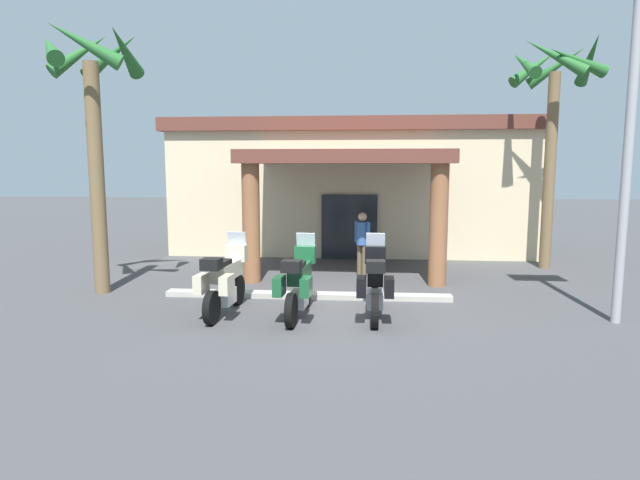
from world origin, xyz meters
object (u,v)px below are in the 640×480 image
palm_tree_near_portico (554,96)px  roadside_sign (634,71)px  motorcycle_cream (225,281)px  motorcycle_green (298,283)px  pedestrian (362,239)px  palm_tree_roadside (93,101)px  motel_building (352,185)px  motorcycle_black (375,283)px

palm_tree_near_portico → roadside_sign: size_ratio=0.93×
motorcycle_cream → motorcycle_green: size_ratio=1.00×
pedestrian → roadside_sign: bearing=-88.8°
motorcycle_cream → palm_tree_roadside: size_ratio=0.35×
palm_tree_near_portico → palm_tree_roadside: bearing=-160.5°
motorcycle_cream → motorcycle_green: 1.53m
motorcycle_green → palm_tree_roadside: 6.49m
motel_building → motorcycle_black: bearing=-85.1°
pedestrian → roadside_sign: (4.95, -4.11, 3.72)m
motorcycle_black → roadside_sign: bearing=-88.9°
motel_building → motorcycle_green: size_ratio=5.72×
pedestrian → motorcycle_cream: bearing=-172.8°
motel_building → motorcycle_cream: motel_building is taller
palm_tree_near_portico → motorcycle_cream: bearing=-144.7°
pedestrian → roadside_sign: size_ratio=0.25×
motorcycle_cream → palm_tree_roadside: palm_tree_roadside is taller
palm_tree_roadside → roadside_sign: bearing=-8.3°
motorcycle_green → pedestrian: pedestrian is taller
roadside_sign → motel_building: bearing=119.9°
motorcycle_black → palm_tree_near_portico: size_ratio=0.33×
motel_building → palm_tree_near_portico: size_ratio=1.90×
motorcycle_black → palm_tree_roadside: bearing=76.6°
palm_tree_near_portico → pedestrian: bearing=-163.2°
motel_building → palm_tree_near_portico: bearing=-31.0°
motorcycle_green → motorcycle_black: bearing=-82.1°
palm_tree_near_portico → roadside_sign: roadside_sign is taller
motel_building → roadside_sign: size_ratio=1.78×
motel_building → palm_tree_near_portico: (5.82, -3.59, 2.66)m
motorcycle_cream → palm_tree_near_portico: (8.18, 5.79, 4.30)m
motorcycle_cream → palm_tree_near_portico: size_ratio=0.33×
motorcycle_cream → palm_tree_roadside: 5.38m
motorcycle_cream → pedestrian: size_ratio=1.25×
palm_tree_near_portico → roadside_sign: 5.77m
motorcycle_cream → roadside_sign: bearing=-84.6°
palm_tree_near_portico → roadside_sign: (-0.46, -5.74, -0.25)m
palm_tree_near_portico → roadside_sign: bearing=-94.6°
motorcycle_cream → pedestrian: bearing=-28.6°
pedestrian → motorcycle_black: bearing=-135.2°
motel_building → motorcycle_cream: 9.81m
motel_building → palm_tree_near_portico: 7.34m
motel_building → roadside_sign: (5.37, -9.33, 2.41)m
motel_building → roadside_sign: roadside_sign is taller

